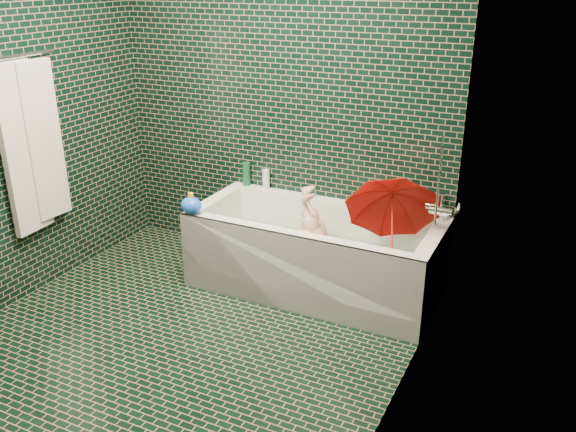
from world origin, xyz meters
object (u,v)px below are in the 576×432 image
at_px(child, 321,252).
at_px(umbrella, 392,220).
at_px(bath_toy, 191,205).
at_px(bathtub, 314,262).
at_px(rubber_duck, 409,208).

height_order(child, umbrella, umbrella).
xyz_separation_m(child, bath_toy, (-0.84, -0.30, 0.30)).
bearing_deg(umbrella, bathtub, 167.01).
bearing_deg(rubber_duck, umbrella, -107.21).
xyz_separation_m(child, umbrella, (0.47, 0.02, 0.31)).
xyz_separation_m(bathtub, rubber_duck, (0.56, 0.32, 0.38)).
relative_size(bathtub, bath_toy, 10.38).
xyz_separation_m(bathtub, child, (0.06, -0.02, 0.10)).
bearing_deg(child, rubber_duck, 105.25).
distance_m(rubber_duck, bath_toy, 1.48).
height_order(umbrella, rubber_duck, umbrella).
bearing_deg(umbrella, rubber_duck, 72.43).
distance_m(bathtub, umbrella, 0.67).
bearing_deg(rubber_duck, bathtub, -162.84).
relative_size(child, umbrella, 1.52).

